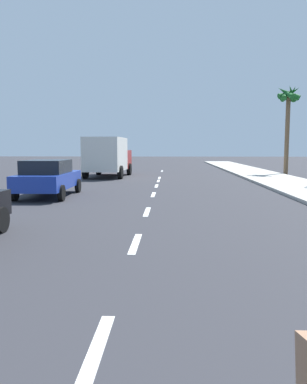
% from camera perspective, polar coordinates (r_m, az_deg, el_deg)
% --- Properties ---
extents(ground_plane, '(160.00, 160.00, 0.00)m').
position_cam_1_polar(ground_plane, '(15.26, -0.35, -1.28)').
color(ground_plane, '#2D2D33').
extents(lane_stripe_2, '(0.16, 1.80, 0.01)m').
position_cam_1_polar(lane_stripe_2, '(4.24, -8.76, -22.72)').
color(lane_stripe_2, white).
rests_on(lane_stripe_2, ground).
extents(lane_stripe_3, '(0.16, 1.80, 0.01)m').
position_cam_1_polar(lane_stripe_3, '(8.48, -2.70, -7.58)').
color(lane_stripe_3, white).
rests_on(lane_stripe_3, ground).
extents(lane_stripe_4, '(0.16, 1.80, 0.01)m').
position_cam_1_polar(lane_stripe_4, '(12.59, -0.97, -2.92)').
color(lane_stripe_4, white).
rests_on(lane_stripe_4, ground).
extents(lane_stripe_5, '(0.16, 1.80, 0.01)m').
position_cam_1_polar(lane_stripe_5, '(17.22, -0.02, -0.37)').
color(lane_stripe_5, white).
rests_on(lane_stripe_5, ground).
extents(lane_stripe_6, '(0.16, 1.80, 0.01)m').
position_cam_1_polar(lane_stripe_6, '(21.14, 0.45, 0.91)').
color(lane_stripe_6, white).
rests_on(lane_stripe_6, ground).
extents(lane_stripe_7, '(0.16, 1.80, 0.01)m').
position_cam_1_polar(lane_stripe_7, '(24.37, 0.72, 1.66)').
color(lane_stripe_7, white).
rests_on(lane_stripe_7, ground).
extents(lane_stripe_8, '(0.16, 1.80, 0.01)m').
position_cam_1_polar(lane_stripe_8, '(26.89, 0.89, 2.11)').
color(lane_stripe_8, white).
rests_on(lane_stripe_8, ground).
extents(lane_stripe_9, '(0.16, 1.80, 0.01)m').
position_cam_1_polar(lane_stripe_9, '(34.95, 1.27, 3.13)').
color(lane_stripe_9, white).
rests_on(lane_stripe_9, ground).
extents(parked_car_blue, '(2.13, 4.47, 1.57)m').
position_cam_1_polar(parked_car_blue, '(17.06, -15.30, 2.16)').
color(parked_car_blue, '#1E389E').
rests_on(parked_car_blue, ground).
extents(delivery_truck, '(2.90, 6.34, 2.80)m').
position_cam_1_polar(delivery_truck, '(27.96, -6.73, 5.31)').
color(delivery_truck, maroon).
rests_on(delivery_truck, ground).
extents(palm_tree_distant, '(1.86, 1.99, 6.88)m').
position_cam_1_polar(palm_tree_distant, '(31.61, 19.32, 12.29)').
color(palm_tree_distant, brown).
rests_on(palm_tree_distant, ground).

